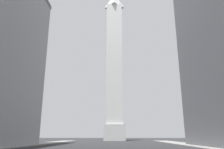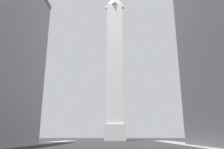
{
  "view_description": "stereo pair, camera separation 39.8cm",
  "coord_description": "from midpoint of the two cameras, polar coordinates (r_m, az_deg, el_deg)",
  "views": [
    {
      "loc": [
        2.21,
        -0.12,
        1.78
      ],
      "look_at": [
        -0.12,
        60.41,
        18.83
      ],
      "focal_mm": 35.0,
      "sensor_mm": 36.0,
      "label": 1
    },
    {
      "loc": [
        2.61,
        -0.1,
        1.78
      ],
      "look_at": [
        -0.12,
        60.41,
        18.83
      ],
      "focal_mm": 35.0,
      "sensor_mm": 36.0,
      "label": 2
    }
  ],
  "objects": [
    {
      "name": "obelisk",
      "position": [
        90.05,
        0.92,
        2.8
      ],
      "size": [
        8.0,
        8.0,
        63.63
      ],
      "color": "silver",
      "rests_on": "ground_plane"
    }
  ]
}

